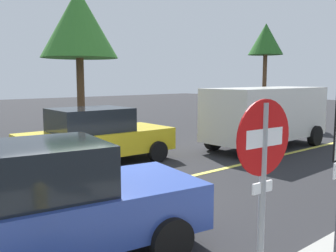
{
  "coord_description": "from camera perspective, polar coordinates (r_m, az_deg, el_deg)",
  "views": [
    {
      "loc": [
        -3.4,
        -6.79,
        2.53
      ],
      "look_at": [
        1.99,
        -0.41,
        1.46
      ],
      "focal_mm": 39.64,
      "sensor_mm": 36.0,
      "label": 1
    }
  ],
  "objects": [
    {
      "name": "ground_plane",
      "position": [
        8.01,
        -13.11,
        -11.31
      ],
      "size": [
        80.0,
        80.0,
        0.0
      ],
      "primitive_type": "plane",
      "color": "#262628"
    },
    {
      "name": "tree_left_verge",
      "position": [
        15.9,
        -13.57,
        14.98
      ],
      "size": [
        3.11,
        3.11,
        6.12
      ],
      "color": "#513823",
      "rests_on": "ground_plane"
    },
    {
      "name": "lane_marking_centre",
      "position": [
        9.67,
        3.06,
        -7.83
      ],
      "size": [
        28.0,
        0.16,
        0.01
      ],
      "primitive_type": "cube",
      "color": "#E0D14C"
    },
    {
      "name": "car_blue_crossing",
      "position": [
        5.37,
        -19.97,
        -11.5
      ],
      "size": [
        4.81,
        2.52,
        1.68
      ],
      "color": "#2D479E",
      "rests_on": "ground_plane"
    },
    {
      "name": "stop_sign",
      "position": [
        3.81,
        14.37,
        -7.12
      ],
      "size": [
        0.76,
        0.07,
        2.34
      ],
      "color": "gray",
      "rests_on": "ground_plane"
    },
    {
      "name": "white_van",
      "position": [
        13.99,
        14.99,
        1.89
      ],
      "size": [
        5.27,
        2.41,
        2.2
      ],
      "color": "silver",
      "rests_on": "ground_plane"
    },
    {
      "name": "car_yellow_behind_van",
      "position": [
        11.18,
        -11.08,
        -1.53
      ],
      "size": [
        4.52,
        2.18,
        1.67
      ],
      "color": "gold",
      "rests_on": "ground_plane"
    },
    {
      "name": "tree_centre_verge",
      "position": [
        21.56,
        14.8,
        12.56
      ],
      "size": [
        1.9,
        1.9,
        5.52
      ],
      "color": "#513823",
      "rests_on": "ground_plane"
    }
  ]
}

